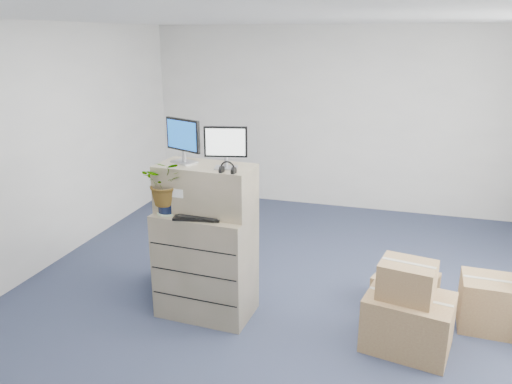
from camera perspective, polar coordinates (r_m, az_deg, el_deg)
ground at (r=5.06m, az=3.54°, el=-14.07°), size 7.00×7.00×0.00m
wall_back at (r=7.87m, az=9.65°, el=8.17°), size 6.00×0.02×2.80m
filing_cabinet_lower at (r=4.91m, az=-5.74°, el=-8.15°), size 0.93×0.60×1.05m
filing_cabinet_upper at (r=4.68m, az=-5.75°, el=0.40°), size 0.92×0.50×0.45m
monitor_left at (r=4.68m, az=-8.34°, el=6.09°), size 0.40×0.24×0.42m
monitor_right at (r=4.44m, az=-3.49°, el=5.37°), size 0.38×0.19×0.38m
headphones at (r=4.33m, az=-3.27°, el=2.68°), size 0.14×0.02×0.14m
keyboard at (r=4.57m, az=-6.67°, el=-2.90°), size 0.45×0.25×0.02m
mouse at (r=4.47m, az=-2.36°, el=-3.21°), size 0.09×0.07×0.03m
water_bottle at (r=4.66m, az=-4.80°, el=-0.95°), size 0.07×0.07×0.25m
phone_dock at (r=4.74m, az=-6.43°, el=-1.65°), size 0.07×0.06×0.14m
external_drive at (r=4.71m, az=-1.98°, el=-1.90°), size 0.24×0.21×0.06m
tissue_box at (r=4.67m, az=-1.81°, el=-1.10°), size 0.26×0.14×0.09m
potted_plant at (r=4.67m, az=-10.22°, el=0.38°), size 0.45×0.48×0.42m
office_chair at (r=5.44m, az=-8.15°, el=-7.39°), size 0.96×0.95×0.74m
cardboard_boxes at (r=5.00m, az=22.18°, el=-11.97°), size 1.92×1.34×0.81m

